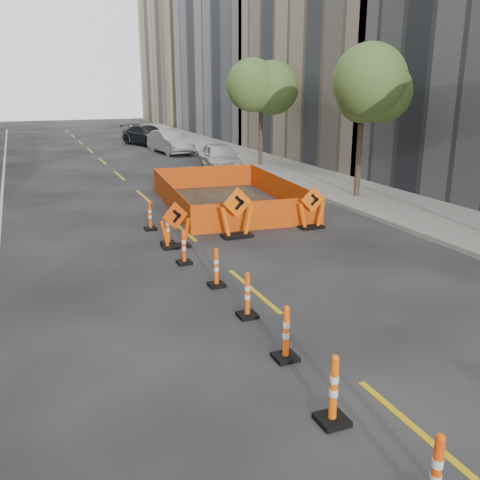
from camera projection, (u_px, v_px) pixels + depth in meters
name	position (u px, v px, depth m)	size (l,w,h in m)	color
ground_plane	(345.00, 368.00, 9.39)	(140.00, 140.00, 0.00)	black
sidewalk_right	(368.00, 196.00, 23.30)	(4.00, 90.00, 0.15)	gray
bld_right_c	(370.00, 48.00, 34.73)	(12.00, 16.00, 14.00)	gray
bld_right_d	(265.00, 23.00, 48.43)	(12.00, 18.00, 20.00)	gray
bld_right_e	(201.00, 56.00, 65.31)	(12.00, 14.00, 16.00)	tan
tree_r_b	(363.00, 90.00, 21.83)	(2.80, 2.80, 5.95)	#382B1E
tree_r_c	(261.00, 88.00, 30.69)	(2.80, 2.80, 5.95)	#382B1E
channelizer_1	(436.00, 475.00, 6.07)	(0.43, 0.43, 1.09)	#F1400A
channelizer_2	(334.00, 389.00, 7.74)	(0.44, 0.44, 1.11)	#E65D09
channelizer_3	(286.00, 333.00, 9.56)	(0.42, 0.42, 1.05)	#FF520A
channelizer_4	(247.00, 295.00, 11.32)	(0.40, 0.40, 1.01)	#FF520A
channelizer_5	(216.00, 267.00, 13.05)	(0.39, 0.39, 0.98)	#FB580A
channelizer_6	(184.00, 247.00, 14.69)	(0.39, 0.39, 0.99)	#FF4A0A
channelizer_7	(168.00, 228.00, 16.43)	(0.42, 0.42, 1.05)	orange
channelizer_8	(150.00, 216.00, 18.12)	(0.39, 0.39, 1.00)	#E44509
chevron_sign_left	(175.00, 225.00, 16.12)	(0.95, 0.57, 1.42)	#E54409
chevron_sign_center	(237.00, 212.00, 17.16)	(1.10, 0.66, 1.65)	#FF610A
chevron_sign_right	(312.00, 208.00, 18.25)	(0.97, 0.58, 1.45)	#EF580A
safety_fence	(227.00, 193.00, 21.82)	(4.74, 8.07, 1.01)	#E35F0B
parked_car_near	(220.00, 157.00, 30.17)	(1.87, 4.65, 1.58)	silver
parked_car_mid	(170.00, 142.00, 37.81)	(1.71, 4.90, 1.61)	gray
parked_car_far	(147.00, 135.00, 42.79)	(2.19, 5.38, 1.56)	black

